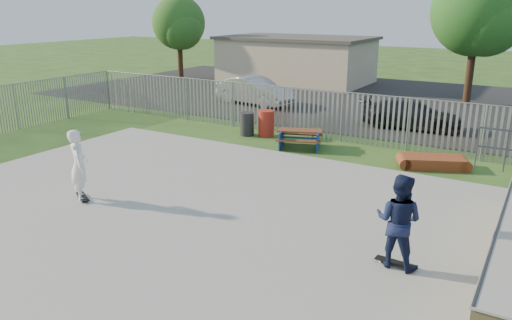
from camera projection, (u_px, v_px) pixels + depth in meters
The scene contains 17 objects.
ground at pixel (177, 212), 13.15m from camera, with size 120.00×120.00×0.00m, color #2C511C.
concrete_slab at pixel (177, 209), 13.13m from camera, with size 15.00×12.00×0.15m, color #A0A09B.
fence at pixel (291, 142), 16.13m from camera, with size 26.04×16.02×2.00m.
picnic_table at pixel (300, 139), 19.05m from camera, with size 2.06×1.89×0.71m.
funbox at pixel (433, 162), 16.72m from camera, with size 2.15×1.65×0.39m.
trash_bin_red at pixel (266, 123), 20.73m from camera, with size 0.65×0.65×1.09m, color #B2261B.
trash_bin_grey at pixel (247, 124), 20.88m from camera, with size 0.58×0.58×0.97m, color #262528.
parking_lot at pixel (389, 101), 28.74m from camera, with size 40.00×18.00×0.02m, color black.
car_silver at pixel (255, 91), 27.38m from camera, with size 1.59×4.56×1.50m, color #B5B4BA.
car_dark at pixel (411, 114), 22.03m from camera, with size 1.77×4.34×1.26m, color black.
building at pixel (296, 59), 35.47m from camera, with size 10.40×6.40×3.20m.
tree_left at pixel (179, 23), 36.66m from camera, with size 3.90×3.90×6.01m.
tree_mid at pixel (477, 11), 26.34m from camera, with size 4.78×4.78×7.37m.
skateboard_a at pixel (395, 263), 10.14m from camera, with size 0.81×0.25×0.08m.
skateboard_b at pixel (83, 197), 13.63m from camera, with size 0.80×0.56×0.08m.
skater_navy at pixel (398, 221), 9.86m from camera, with size 0.95×0.74×1.95m, color #131B3E.
skater_white at pixel (79, 165), 13.36m from camera, with size 0.71×0.47×1.95m, color white.
Camera 1 is at (8.03, -9.38, 5.17)m, focal length 35.00 mm.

